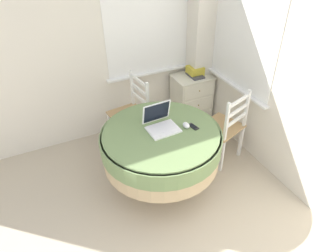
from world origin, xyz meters
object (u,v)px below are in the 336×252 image
at_px(cell_phone, 193,127).
at_px(dining_chair_near_back_window, 131,114).
at_px(book_on_cabinet, 195,75).
at_px(corner_cabinet, 191,98).
at_px(laptop, 161,123).
at_px(storage_box, 195,71).
at_px(round_dining_table, 161,144).
at_px(dining_chair_near_right_window, 225,128).
at_px(computer_mouse, 186,125).

distance_m(cell_phone, dining_chair_near_back_window, 1.04).
bearing_deg(cell_phone, book_on_cabinet, 58.71).
xyz_separation_m(corner_cabinet, book_on_cabinet, (0.03, -0.02, 0.36)).
distance_m(laptop, cell_phone, 0.33).
bearing_deg(dining_chair_near_back_window, storage_box, 10.68).
distance_m(round_dining_table, dining_chair_near_right_window, 0.88).
height_order(round_dining_table, corner_cabinet, round_dining_table).
height_order(round_dining_table, storage_box, storage_box).
bearing_deg(computer_mouse, cell_phone, -22.77).
distance_m(computer_mouse, corner_cabinet, 1.36).
bearing_deg(round_dining_table, dining_chair_near_right_window, 6.74).
xyz_separation_m(round_dining_table, laptop, (0.03, 0.06, 0.21)).
bearing_deg(round_dining_table, dining_chair_near_back_window, 90.73).
bearing_deg(dining_chair_near_right_window, corner_cabinet, 84.44).
bearing_deg(corner_cabinet, laptop, -133.66).
distance_m(round_dining_table, dining_chair_near_back_window, 0.88).
relative_size(cell_phone, corner_cabinet, 0.19).
xyz_separation_m(laptop, book_on_cabinet, (0.96, 0.96, -0.10)).
bearing_deg(dining_chair_near_right_window, storage_box, 81.54).
distance_m(corner_cabinet, storage_box, 0.41).
height_order(round_dining_table, cell_phone, cell_phone).
xyz_separation_m(laptop, dining_chair_near_back_window, (-0.04, 0.81, -0.35)).
height_order(round_dining_table, book_on_cabinet, round_dining_table).
relative_size(round_dining_table, dining_chair_near_right_window, 1.31).
bearing_deg(laptop, dining_chair_near_right_window, 2.79).
distance_m(round_dining_table, storage_box, 1.47).
height_order(dining_chair_near_right_window, corner_cabinet, dining_chair_near_right_window).
bearing_deg(computer_mouse, corner_cabinet, 57.10).
bearing_deg(dining_chair_near_right_window, computer_mouse, -166.45).
height_order(round_dining_table, computer_mouse, computer_mouse).
bearing_deg(corner_cabinet, cell_phone, -119.67).
distance_m(round_dining_table, cell_phone, 0.37).
bearing_deg(storage_box, cell_phone, -121.10).
bearing_deg(round_dining_table, computer_mouse, -9.72).
xyz_separation_m(dining_chair_near_right_window, storage_box, (0.14, 0.96, 0.29)).
xyz_separation_m(cell_phone, dining_chair_near_back_window, (-0.34, 0.94, -0.30)).
distance_m(dining_chair_near_right_window, storage_box, 1.01).
height_order(computer_mouse, dining_chair_near_back_window, dining_chair_near_back_window).
bearing_deg(laptop, computer_mouse, -24.56).
height_order(laptop, computer_mouse, laptop).
distance_m(laptop, storage_box, 1.40).
relative_size(computer_mouse, dining_chair_near_back_window, 0.10).
height_order(dining_chair_near_right_window, book_on_cabinet, dining_chair_near_right_window).
height_order(computer_mouse, storage_box, storage_box).
xyz_separation_m(storage_box, book_on_cabinet, (-0.02, -0.04, -0.05)).
bearing_deg(corner_cabinet, storage_box, 24.70).
relative_size(laptop, computer_mouse, 3.31).
bearing_deg(dining_chair_near_back_window, corner_cabinet, 9.88).
bearing_deg(computer_mouse, dining_chair_near_back_window, 106.42).
distance_m(cell_phone, storage_box, 1.32).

